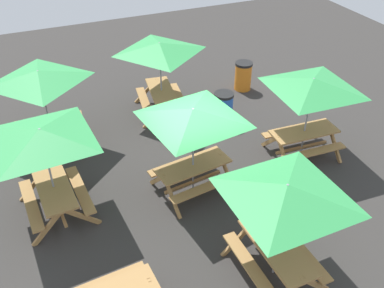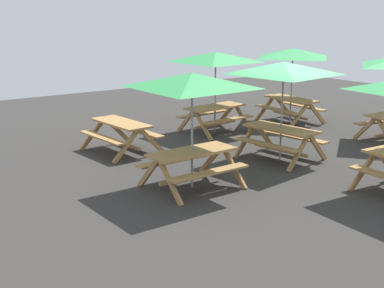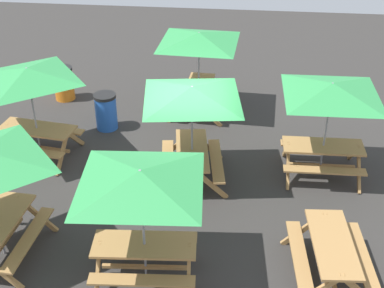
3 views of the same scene
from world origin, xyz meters
name	(u,v)px [view 2 (image 2 of 3)]	position (x,y,z in m)	size (l,w,h in m)	color
ground_plane	(296,159)	(0.00, 0.00, 0.00)	(25.04, 25.04, 0.00)	#33302D
picnic_table_1	(192,89)	(0.24, -3.20, 1.99)	(2.83, 2.83, 2.34)	#A87A44
picnic_table_2	(283,76)	(-0.25, -0.28, 1.99)	(2.80, 2.80, 2.34)	#A87A44
picnic_table_3	(293,59)	(-3.12, 2.98, 1.99)	(2.13, 2.13, 2.34)	#A87A44
picnic_table_5	(216,63)	(-3.41, 0.21, 1.99)	(2.82, 2.82, 2.34)	#A87A44
picnic_table_6	(121,130)	(-3.01, -3.04, 0.56)	(1.90, 1.65, 0.81)	#A87A44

